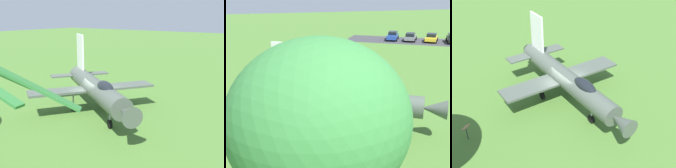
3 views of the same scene
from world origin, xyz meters
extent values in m
plane|color=#47722D|center=(0.00, 0.00, 0.00)|extent=(200.00, 200.00, 0.00)
cylinder|color=#4C564C|center=(0.00, 0.00, 1.95)|extent=(9.84, 7.12, 1.43)
cone|color=#4C564C|center=(-5.03, 3.29, 1.95)|extent=(2.00, 1.89, 1.21)
cylinder|color=black|center=(4.74, -3.10, 1.95)|extent=(0.97, 1.04, 0.86)
ellipsoid|color=black|center=(-1.99, 1.30, 2.55)|extent=(2.33, 1.96, 0.84)
cube|color=white|center=(3.44, -2.25, 4.15)|extent=(1.58, 1.10, 2.97)
cube|color=#4C564C|center=(-1.06, -2.60, 1.77)|extent=(3.66, 4.35, 0.16)
cube|color=#4C564C|center=(1.96, 2.01, 1.77)|extent=(3.66, 4.35, 0.16)
cube|color=#4C564C|center=(2.92, -3.84, 2.09)|extent=(1.91, 2.11, 0.10)
cube|color=#4C564C|center=(4.69, -1.14, 2.09)|extent=(1.91, 2.11, 0.10)
cylinder|color=#A5A8AD|center=(-2.72, 1.78, 1.05)|extent=(0.12, 0.12, 1.50)
cylinder|color=black|center=(-2.72, 1.78, 0.30)|extent=(0.60, 0.48, 0.60)
cylinder|color=#A5A8AD|center=(0.13, -1.78, 1.05)|extent=(0.12, 0.12, 1.50)
cylinder|color=black|center=(0.13, -1.78, 0.30)|extent=(0.60, 0.48, 0.60)
cylinder|color=#A5A8AD|center=(1.68, 0.59, 1.05)|extent=(0.12, 0.12, 1.50)
cylinder|color=black|center=(1.68, 0.59, 0.30)|extent=(0.60, 0.48, 0.60)
cylinder|color=#333333|center=(4.04, 6.56, 0.45)|extent=(0.06, 0.06, 0.90)
cube|color=olive|center=(4.04, 6.56, 1.02)|extent=(0.43, 0.62, 0.25)
camera|label=1|loc=(-13.35, 15.92, 7.29)|focal=46.33mm
camera|label=2|loc=(5.86, 19.19, 9.22)|focal=50.69mm
camera|label=3|loc=(-7.45, 17.38, 13.50)|focal=48.15mm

